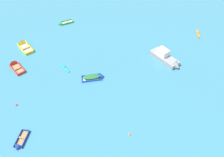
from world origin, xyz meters
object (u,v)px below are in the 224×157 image
Objects in this scene: rowboat_yellow_near_right at (23,45)px; kayak_orange_cluster_inner at (198,34)px; rowboat_red_center at (15,65)px; rowboat_green_midfield_left at (62,23)px; rowboat_blue_back_row_right at (96,77)px; mooring_buoy_between_boats_left at (129,135)px; motor_launch_grey_far_back at (166,58)px; mooring_buoy_midfield at (16,105)px; kayak_turquoise_far_right at (65,68)px; rowboat_deep_blue_near_camera at (19,144)px.

kayak_orange_cluster_inner is at bearing 9.70° from rowboat_yellow_near_right.
rowboat_red_center is 1.08× the size of rowboat_green_midfield_left.
mooring_buoy_between_boats_left is (5.49, -10.11, -0.29)m from rowboat_blue_back_row_right.
rowboat_yellow_near_right reaches higher than rowboat_blue_back_row_right.
rowboat_yellow_near_right is at bearing 151.65° from rowboat_blue_back_row_right.
motor_launch_grey_far_back is 1.35× the size of rowboat_yellow_near_right.
rowboat_yellow_near_right is at bearing 173.46° from motor_launch_grey_far_back.
mooring_buoy_midfield is (-30.78, -20.18, -0.14)m from kayak_orange_cluster_inner.
kayak_turquoise_far_right is 14.62m from rowboat_deep_blue_near_camera.
motor_launch_grey_far_back is 27.15m from rowboat_yellow_near_right.
motor_launch_grey_far_back reaches higher than kayak_orange_cluster_inner.
rowboat_blue_back_row_right reaches higher than rowboat_deep_blue_near_camera.
kayak_orange_cluster_inner is 38.42m from rowboat_deep_blue_near_camera.
motor_launch_grey_far_back reaches higher than rowboat_blue_back_row_right.
rowboat_yellow_near_right is at bearing -170.30° from kayak_orange_cluster_inner.
rowboat_blue_back_row_right is at bearing -157.55° from motor_launch_grey_far_back.
mooring_buoy_between_boats_left is at bearing 8.80° from rowboat_deep_blue_near_camera.
rowboat_red_center is 36.15m from kayak_orange_cluster_inner.
rowboat_red_center is 1.28× the size of rowboat_deep_blue_near_camera.
mooring_buoy_midfield is at bearing -154.16° from motor_launch_grey_far_back.
motor_launch_grey_far_back reaches higher than rowboat_red_center.
rowboat_green_midfield_left is (-3.60, 14.35, 0.02)m from kayak_turquoise_far_right.
kayak_turquoise_far_right reaches higher than mooring_buoy_between_boats_left.
rowboat_yellow_near_right is 21.37m from rowboat_deep_blue_near_camera.
mooring_buoy_midfield is 16.93m from mooring_buoy_between_boats_left.
rowboat_yellow_near_right is at bearing 105.55° from mooring_buoy_midfield.
rowboat_green_midfield_left is 18.85m from rowboat_blue_back_row_right.
kayak_orange_cluster_inner is 1.10× the size of rowboat_deep_blue_near_camera.
mooring_buoy_between_boats_left is at bearing -47.94° from kayak_turquoise_far_right.
rowboat_green_midfield_left is 1.09× the size of kayak_orange_cluster_inner.
rowboat_green_midfield_left reaches higher than kayak_orange_cluster_inner.
kayak_orange_cluster_inner is (34.19, 11.77, -0.05)m from rowboat_red_center.
mooring_buoy_between_boats_left is (13.76, 2.13, -0.16)m from rowboat_deep_blue_near_camera.
kayak_turquoise_far_right is 11.11m from rowboat_yellow_near_right.
kayak_turquoise_far_right is 0.55× the size of rowboat_yellow_near_right.
rowboat_yellow_near_right is 27.35m from mooring_buoy_between_boats_left.
rowboat_green_midfield_left is at bearing 175.13° from kayak_orange_cluster_inner.
mooring_buoy_midfield is at bearing -150.66° from rowboat_blue_back_row_right.
kayak_turquoise_far_right is at bearing -75.91° from rowboat_green_midfield_left.
rowboat_green_midfield_left is 22.72m from mooring_buoy_midfield.
rowboat_red_center is (-8.84, 0.11, 0.07)m from kayak_turquoise_far_right.
motor_launch_grey_far_back is 1.87× the size of kayak_orange_cluster_inner.
motor_launch_grey_far_back is at bearing 66.55° from mooring_buoy_between_boats_left.
rowboat_deep_blue_near_camera is at bearing -88.23° from rowboat_green_midfield_left.
rowboat_yellow_near_right is 11.29× the size of mooring_buoy_midfield.
kayak_orange_cluster_inner is 0.80× the size of rowboat_blue_back_row_right.
rowboat_green_midfield_left is at bearing 85.39° from mooring_buoy_midfield.
rowboat_blue_back_row_right is at bearing -60.93° from rowboat_green_midfield_left.
kayak_turquoise_far_right is 0.76× the size of kayak_orange_cluster_inner.
kayak_turquoise_far_right is 8.84m from rowboat_red_center.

